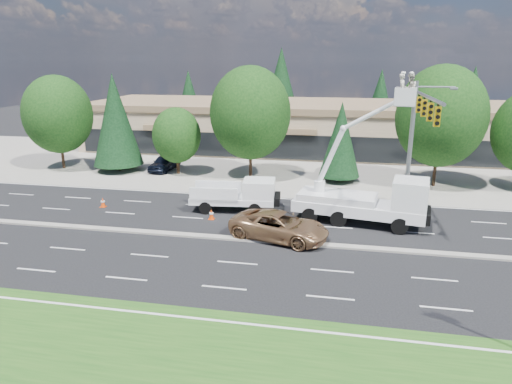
% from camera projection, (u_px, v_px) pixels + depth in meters
% --- Properties ---
extents(ground, '(140.00, 140.00, 0.00)m').
position_uv_depth(ground, '(249.00, 240.00, 27.33)').
color(ground, black).
rests_on(ground, ground).
extents(concrete_apron, '(140.00, 22.00, 0.01)m').
position_uv_depth(concrete_apron, '(289.00, 166.00, 46.18)').
color(concrete_apron, gray).
rests_on(concrete_apron, ground).
extents(road_median, '(120.00, 0.55, 0.12)m').
position_uv_depth(road_median, '(249.00, 240.00, 27.31)').
color(road_median, gray).
rests_on(road_median, ground).
extents(strip_mall, '(50.40, 15.40, 5.50)m').
position_uv_depth(strip_mall, '(300.00, 125.00, 54.78)').
color(strip_mall, '#9E886C').
rests_on(strip_mall, ground).
extents(tree_front_a, '(6.52, 6.52, 9.05)m').
position_uv_depth(tree_front_a, '(58.00, 115.00, 43.97)').
color(tree_front_a, '#332114').
rests_on(tree_front_a, ground).
extents(tree_front_b, '(4.67, 4.67, 9.21)m').
position_uv_depth(tree_front_b, '(116.00, 120.00, 42.98)').
color(tree_front_b, '#332114').
rests_on(tree_front_b, ground).
extents(tree_front_c, '(4.49, 4.49, 6.23)m').
position_uv_depth(tree_front_c, '(177.00, 135.00, 42.26)').
color(tree_front_c, '#332114').
rests_on(tree_front_c, ground).
extents(tree_front_d, '(7.19, 7.19, 9.97)m').
position_uv_depth(tree_front_d, '(250.00, 113.00, 40.37)').
color(tree_front_d, '#332114').
rests_on(tree_front_d, ground).
extents(tree_front_e, '(3.54, 3.54, 6.98)m').
position_uv_depth(tree_front_e, '(341.00, 139.00, 39.51)').
color(tree_front_e, '#332114').
rests_on(tree_front_e, ground).
extents(tree_front_f, '(7.29, 7.29, 10.12)m').
position_uv_depth(tree_front_f, '(441.00, 116.00, 37.44)').
color(tree_front_f, '#332114').
rests_on(tree_front_f, ground).
extents(tree_back_a, '(4.48, 4.48, 8.84)m').
position_uv_depth(tree_back_a, '(189.00, 98.00, 68.84)').
color(tree_back_a, '#332114').
rests_on(tree_back_a, ground).
extents(tree_back_b, '(6.11, 6.11, 12.05)m').
position_uv_depth(tree_back_b, '(281.00, 88.00, 65.82)').
color(tree_back_b, '#332114').
rests_on(tree_back_b, ground).
extents(tree_back_c, '(4.64, 4.64, 9.15)m').
position_uv_depth(tree_back_c, '(380.00, 100.00, 63.72)').
color(tree_back_c, '#332114').
rests_on(tree_back_c, ground).
extents(tree_back_d, '(4.87, 4.87, 9.60)m').
position_uv_depth(tree_back_d, '(472.00, 100.00, 61.47)').
color(tree_back_d, '#332114').
rests_on(tree_back_d, ground).
extents(signal_mast, '(2.76, 10.16, 9.00)m').
position_uv_depth(signal_mast, '(417.00, 128.00, 30.45)').
color(signal_mast, gray).
rests_on(signal_mast, ground).
extents(utility_pickup, '(6.15, 2.81, 2.29)m').
position_uv_depth(utility_pickup, '(239.00, 198.00, 32.50)').
color(utility_pickup, white).
rests_on(utility_pickup, ground).
extents(bucket_truck, '(8.75, 3.91, 9.76)m').
position_uv_depth(bucket_truck, '(371.00, 194.00, 29.44)').
color(bucket_truck, white).
rests_on(bucket_truck, ground).
extents(traffic_cone_a, '(0.40, 0.40, 0.70)m').
position_uv_depth(traffic_cone_a, '(103.00, 202.00, 33.44)').
color(traffic_cone_a, '#E13E07').
rests_on(traffic_cone_a, ground).
extents(traffic_cone_b, '(0.40, 0.40, 0.70)m').
position_uv_depth(traffic_cone_b, '(211.00, 214.00, 30.88)').
color(traffic_cone_b, '#E13E07').
rests_on(traffic_cone_b, ground).
extents(traffic_cone_c, '(0.40, 0.40, 0.70)m').
position_uv_depth(traffic_cone_c, '(252.00, 216.00, 30.58)').
color(traffic_cone_c, '#E13E07').
rests_on(traffic_cone_c, ground).
extents(minivan, '(6.46, 4.20, 1.65)m').
position_uv_depth(minivan, '(279.00, 226.00, 27.36)').
color(minivan, '#99704A').
rests_on(minivan, ground).
extents(parked_car_west, '(2.19, 4.63, 1.53)m').
position_uv_depth(parked_car_west, '(165.00, 163.00, 44.33)').
color(parked_car_west, black).
rests_on(parked_car_west, ground).
extents(parked_car_east, '(2.01, 4.87, 1.57)m').
position_uv_depth(parked_car_east, '(335.00, 166.00, 42.78)').
color(parked_car_east, black).
rests_on(parked_car_east, ground).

